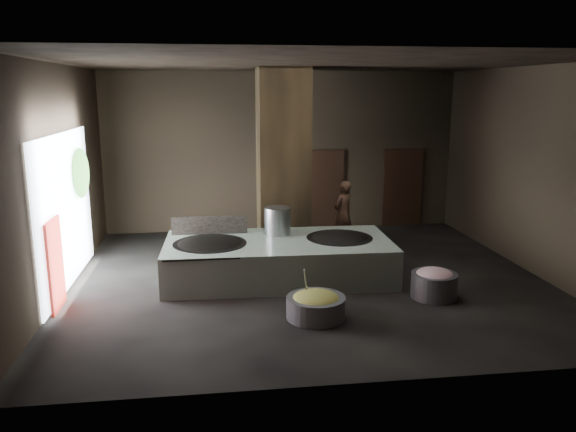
{
  "coord_description": "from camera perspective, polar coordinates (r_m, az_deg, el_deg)",
  "views": [
    {
      "loc": [
        -1.96,
        -11.39,
        3.98
      ],
      "look_at": [
        -0.35,
        0.62,
        1.25
      ],
      "focal_mm": 35.0,
      "sensor_mm": 36.0,
      "label": 1
    }
  ],
  "objects": [
    {
      "name": "right_wall",
      "position": [
        13.49,
        23.83,
        4.24
      ],
      "size": [
        0.1,
        9.0,
        4.5
      ],
      "primitive_type": "cube",
      "color": "black",
      "rests_on": "ground"
    },
    {
      "name": "doorway_near",
      "position": [
        16.41,
        3.6,
        2.56
      ],
      "size": [
        1.18,
        0.08,
        2.38
      ],
      "primitive_type": "cube",
      "color": "black",
      "rests_on": "ground"
    },
    {
      "name": "doorway_far_glow",
      "position": [
        17.13,
        11.33,
        2.6
      ],
      "size": [
        0.86,
        0.04,
        2.04
      ],
      "primitive_type": "cube",
      "color": "#8C6647",
      "rests_on": "ground"
    },
    {
      "name": "splash_guard",
      "position": [
        12.6,
        -7.97,
        -0.97
      ],
      "size": [
        1.67,
        0.1,
        0.42
      ],
      "primitive_type": "cube",
      "rotation": [
        0.0,
        0.0,
        -0.02
      ],
      "color": "black",
      "rests_on": "hearth_platform"
    },
    {
      "name": "stock_pot",
      "position": [
        12.46,
        -1.07,
        -0.53
      ],
      "size": [
        0.59,
        0.59,
        0.63
      ],
      "primitive_type": "cylinder",
      "color": "#9A9EA1",
      "rests_on": "hearth_platform"
    },
    {
      "name": "front_wall",
      "position": [
        7.33,
        8.1,
        -1.09
      ],
      "size": [
        10.0,
        0.1,
        4.5
      ],
      "primitive_type": "cube",
      "color": "black",
      "rests_on": "ground"
    },
    {
      "name": "doorway_far",
      "position": [
        17.04,
        11.56,
        2.7
      ],
      "size": [
        1.18,
        0.08,
        2.38
      ],
      "primitive_type": "cube",
      "color": "black",
      "rests_on": "ground"
    },
    {
      "name": "ceiling",
      "position": [
        11.58,
        2.21,
        15.51
      ],
      "size": [
        10.0,
        9.0,
        0.1
      ],
      "primitive_type": "cube",
      "color": "black",
      "rests_on": "back_wall"
    },
    {
      "name": "pillar",
      "position": [
        13.51,
        -0.51,
        5.33
      ],
      "size": [
        1.2,
        1.2,
        4.5
      ],
      "primitive_type": "cube",
      "color": "black",
      "rests_on": "ground"
    },
    {
      "name": "hearth_platform",
      "position": [
        12.11,
        -1.0,
        -4.41
      ],
      "size": [
        4.86,
        2.42,
        0.84
      ],
      "primitive_type": "cube",
      "rotation": [
        0.0,
        0.0,
        -0.02
      ],
      "color": "silver",
      "rests_on": "ground"
    },
    {
      "name": "ladle",
      "position": [
        10.12,
        1.87,
        -7.12
      ],
      "size": [
        0.18,
        0.4,
        0.75
      ],
      "primitive_type": "cylinder",
      "rotation": [
        0.49,
        0.0,
        -0.37
      ],
      "color": "#9A9EA1",
      "rests_on": "veg_basin"
    },
    {
      "name": "wok_right",
      "position": [
        12.29,
        5.24,
        -2.6
      ],
      "size": [
        1.41,
        1.41,
        0.4
      ],
      "primitive_type": "ellipsoid",
      "color": "black",
      "rests_on": "hearth_platform"
    },
    {
      "name": "platform_cap",
      "position": [
        12.0,
        -1.0,
        -2.6
      ],
      "size": [
        4.7,
        2.26,
        0.03
      ],
      "primitive_type": "cube",
      "color": "black",
      "rests_on": "hearth_platform"
    },
    {
      "name": "wok_left_rim",
      "position": [
        11.88,
        -7.95,
        -2.86
      ],
      "size": [
        1.55,
        1.55,
        0.05
      ],
      "primitive_type": "cylinder",
      "color": "black",
      "rests_on": "hearth_platform"
    },
    {
      "name": "tree_silhouette",
      "position": [
        13.14,
        -20.31,
        4.12
      ],
      "size": [
        0.28,
        1.1,
        1.1
      ],
      "primitive_type": "ellipsoid",
      "color": "#194714",
      "rests_on": "left_opening"
    },
    {
      "name": "veg_fill",
      "position": [
        10.08,
        2.86,
        -8.43
      ],
      "size": [
        0.87,
        0.87,
        0.27
      ],
      "primitive_type": "ellipsoid",
      "color": "#7EA44F",
      "rests_on": "veg_basin"
    },
    {
      "name": "wok_left",
      "position": [
        11.9,
        -7.94,
        -3.18
      ],
      "size": [
        1.52,
        1.52,
        0.42
      ],
      "primitive_type": "ellipsoid",
      "color": "black",
      "rests_on": "hearth_platform"
    },
    {
      "name": "doorway_near_glow",
      "position": [
        16.41,
        3.18,
        2.39
      ],
      "size": [
        0.76,
        0.04,
        1.79
      ],
      "primitive_type": "cube",
      "color": "#8C6647",
      "rests_on": "ground"
    },
    {
      "name": "cook",
      "position": [
        14.57,
        5.63,
        0.25
      ],
      "size": [
        0.74,
        0.7,
        1.71
      ],
      "primitive_type": "imported",
      "rotation": [
        0.0,
        0.0,
        3.78
      ],
      "color": "brown",
      "rests_on": "ground"
    },
    {
      "name": "meat_basin",
      "position": [
        11.42,
        14.61,
        -6.83
      ],
      "size": [
        1.1,
        1.1,
        0.49
      ],
      "primitive_type": "cylinder",
      "rotation": [
        0.0,
        0.0,
        -0.28
      ],
      "color": "slate",
      "rests_on": "ground"
    },
    {
      "name": "meat_fill",
      "position": [
        11.35,
        14.67,
        -5.85
      ],
      "size": [
        0.74,
        0.74,
        0.28
      ],
      "primitive_type": "ellipsoid",
      "color": "#D47F8D",
      "rests_on": "meat_basin"
    },
    {
      "name": "back_wall",
      "position": [
        16.16,
        -0.62,
        6.54
      ],
      "size": [
        10.0,
        0.1,
        4.5
      ],
      "primitive_type": "cube",
      "color": "black",
      "rests_on": "ground"
    },
    {
      "name": "left_opening",
      "position": [
        12.21,
        -21.65,
        0.55
      ],
      "size": [
        0.04,
        4.2,
        3.1
      ],
      "primitive_type": "cube",
      "color": "white",
      "rests_on": "ground"
    },
    {
      "name": "left_wall",
      "position": [
        11.93,
        -22.59,
        3.38
      ],
      "size": [
        0.1,
        9.0,
        4.5
      ],
      "primitive_type": "cube",
      "color": "black",
      "rests_on": "ground"
    },
    {
      "name": "wok_right_rim",
      "position": [
        12.27,
        5.25,
        -2.28
      ],
      "size": [
        1.44,
        1.44,
        0.05
      ],
      "primitive_type": "cylinder",
      "color": "black",
      "rests_on": "hearth_platform"
    },
    {
      "name": "pavilion_sliver",
      "position": [
        11.15,
        -22.55,
        -4.61
      ],
      "size": [
        0.05,
        0.9,
        1.7
      ],
      "primitive_type": "cube",
      "color": "maroon",
      "rests_on": "ground"
    },
    {
      "name": "floor",
      "position": [
        12.24,
        2.02,
        -6.53
      ],
      "size": [
        10.0,
        9.0,
        0.1
      ],
      "primitive_type": "cube",
      "color": "black",
      "rests_on": "ground"
    },
    {
      "name": "veg_basin",
      "position": [
        10.14,
        2.85,
        -9.25
      ],
      "size": [
        1.12,
        1.12,
        0.39
      ],
      "primitive_type": "cylinder",
      "rotation": [
        0.0,
        0.0,
        0.07
      ],
      "color": "slate",
      "rests_on": "ground"
    }
  ]
}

